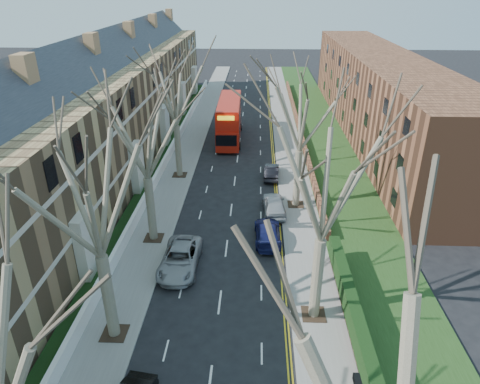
# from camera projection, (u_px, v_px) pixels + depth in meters

# --- Properties ---
(pavement_left) EXTENTS (3.00, 102.00, 0.12)m
(pavement_left) POSITION_uv_depth(u_px,v_px,m) (192.00, 140.00, 53.72)
(pavement_left) COLOR slate
(pavement_left) RESTS_ON ground
(pavement_right) EXTENTS (3.00, 102.00, 0.12)m
(pavement_right) POSITION_uv_depth(u_px,v_px,m) (288.00, 141.00, 53.28)
(pavement_right) COLOR slate
(pavement_right) RESTS_ON ground
(terrace_left) EXTENTS (9.70, 78.00, 13.60)m
(terrace_left) POSITION_uv_depth(u_px,v_px,m) (105.00, 114.00, 44.41)
(terrace_left) COLOR brown
(terrace_left) RESTS_ON ground
(flats_right) EXTENTS (13.97, 54.00, 10.00)m
(flats_right) POSITION_uv_depth(u_px,v_px,m) (378.00, 95.00, 54.27)
(flats_right) COLOR brown
(flats_right) RESTS_ON ground
(front_wall_left) EXTENTS (0.30, 78.00, 1.00)m
(front_wall_left) POSITION_uv_depth(u_px,v_px,m) (166.00, 159.00, 46.37)
(front_wall_left) COLOR white
(front_wall_left) RESTS_ON ground
(grass_verge_right) EXTENTS (6.00, 102.00, 0.06)m
(grass_verge_right) POSITION_uv_depth(u_px,v_px,m) (324.00, 141.00, 53.08)
(grass_verge_right) COLOR #1E3914
(grass_verge_right) RESTS_ON ground
(tree_left_mid) EXTENTS (10.50, 10.50, 14.71)m
(tree_left_mid) POSITION_uv_depth(u_px,v_px,m) (89.00, 182.00, 19.95)
(tree_left_mid) COLOR #635D47
(tree_left_mid) RESTS_ON ground
(tree_left_far) EXTENTS (10.15, 10.15, 14.22)m
(tree_left_far) POSITION_uv_depth(u_px,v_px,m) (142.00, 124.00, 29.04)
(tree_left_far) COLOR #635D47
(tree_left_far) RESTS_ON ground
(tree_left_dist) EXTENTS (10.50, 10.50, 14.71)m
(tree_left_dist) POSITION_uv_depth(u_px,v_px,m) (173.00, 82.00, 39.65)
(tree_left_dist) COLOR #635D47
(tree_left_dist) RESTS_ON ground
(tree_right_mid) EXTENTS (10.50, 10.50, 14.71)m
(tree_right_mid) POSITION_uv_depth(u_px,v_px,m) (328.00, 169.00, 21.32)
(tree_right_mid) COLOR #635D47
(tree_right_mid) RESTS_ON ground
(tree_right_far) EXTENTS (10.15, 10.15, 14.22)m
(tree_right_far) POSITION_uv_depth(u_px,v_px,m) (302.00, 103.00, 34.00)
(tree_right_far) COLOR #635D47
(tree_right_far) RESTS_ON ground
(double_decker_bus) EXTENTS (3.11, 11.77, 4.88)m
(double_decker_bus) POSITION_uv_depth(u_px,v_px,m) (229.00, 121.00, 53.09)
(double_decker_bus) COLOR #A6180B
(double_decker_bus) RESTS_ON ground
(car_left_far) EXTENTS (2.66, 5.53, 1.52)m
(car_left_far) POSITION_uv_depth(u_px,v_px,m) (180.00, 259.00, 29.53)
(car_left_far) COLOR gray
(car_left_far) RESTS_ON ground
(car_right_near) EXTENTS (2.10, 4.86, 1.39)m
(car_right_near) POSITION_uv_depth(u_px,v_px,m) (268.00, 232.00, 32.74)
(car_right_near) COLOR #16194D
(car_right_near) RESTS_ON ground
(car_right_mid) EXTENTS (2.14, 4.69, 1.56)m
(car_right_mid) POSITION_uv_depth(u_px,v_px,m) (274.00, 204.00, 36.64)
(car_right_mid) COLOR #989CA0
(car_right_mid) RESTS_ON ground
(car_right_far) EXTENTS (1.65, 4.11, 1.33)m
(car_right_far) POSITION_uv_depth(u_px,v_px,m) (272.00, 172.00, 43.24)
(car_right_far) COLOR black
(car_right_far) RESTS_ON ground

